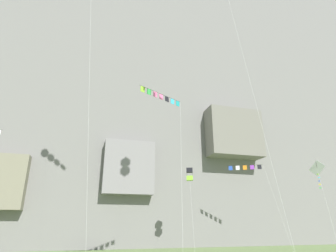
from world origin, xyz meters
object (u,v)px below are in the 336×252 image
Objects in this scene: kite_diamond_front_field at (318,171)px; kite_banner_high_left at (162,100)px; kite_box_far_left at (190,174)px; kite_banner_upper_mid at (246,169)px.

kite_diamond_front_field is 18.33m from kite_banner_high_left.
kite_box_far_left reaches higher than kite_diamond_front_field.
kite_diamond_front_field is at bearing -49.45° from kite_box_far_left.
kite_box_far_left is 15.72m from kite_diamond_front_field.
kite_box_far_left is 0.91× the size of kite_banner_upper_mid.
kite_banner_upper_mid is 20.16m from kite_banner_high_left.
kite_box_far_left is at bearing 58.20° from kite_banner_high_left.
kite_banner_high_left is at bearing -121.80° from kite_box_far_left.
kite_banner_upper_mid is at bearing 95.09° from kite_diamond_front_field.
kite_box_far_left is at bearing 130.55° from kite_diamond_front_field.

